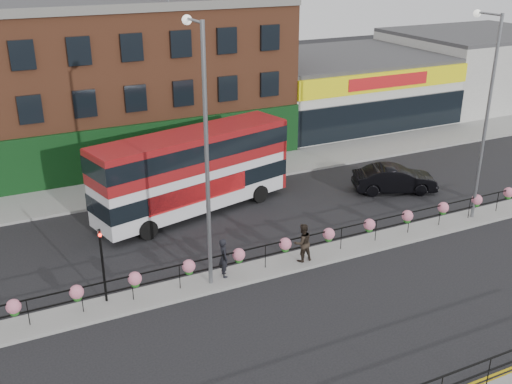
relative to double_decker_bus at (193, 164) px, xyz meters
name	(u,v)px	position (x,y,z in m)	size (l,w,h in m)	color
ground	(285,265)	(1.56, -7.36, -2.76)	(120.00, 120.00, 0.00)	black
north_pavement	(193,178)	(1.56, 4.64, -2.69)	(60.00, 4.00, 0.15)	gray
median	(285,264)	(1.56, -7.36, -2.69)	(60.00, 1.60, 0.15)	gray
brick_building	(92,79)	(-2.44, 12.59, 2.36)	(25.00, 12.21, 10.30)	brown
supermarket	(341,87)	(17.56, 12.54, -0.11)	(15.00, 12.25, 5.30)	silver
warehouse_east	(475,66)	(32.31, 12.64, 0.39)	(14.50, 12.00, 6.30)	#B4B4AF
median_railing	(285,245)	(1.56, -7.36, -1.72)	(30.04, 0.56, 1.23)	black
double_decker_bus	(193,164)	(0.00, 0.00, 0.00)	(11.42, 5.19, 4.50)	silver
car	(395,179)	(11.56, -2.41, -1.97)	(5.06, 3.41, 1.58)	black
pedestrian_a	(224,258)	(-1.37, -7.22, -1.72)	(0.51, 0.70, 1.78)	black
pedestrian_b	(303,243)	(2.36, -7.53, -1.70)	(0.89, 0.69, 1.82)	black
lamp_column_west	(203,136)	(-2.11, -7.22, 3.84)	(0.39, 1.91, 10.89)	slate
lamp_column_east	(485,101)	(12.85, -7.08, 3.57)	(0.37, 1.83, 10.44)	slate
traffic_light_median	(101,250)	(-6.44, -6.97, -0.29)	(0.15, 0.28, 3.65)	black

